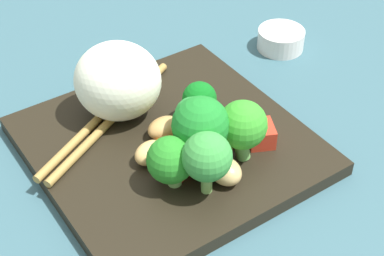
{
  "coord_description": "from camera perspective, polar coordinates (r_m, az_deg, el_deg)",
  "views": [
    {
      "loc": [
        -38.08,
        23.1,
        40.51
      ],
      "look_at": [
        -1.77,
        -1.57,
        3.52
      ],
      "focal_mm": 55.88,
      "sensor_mm": 36.0,
      "label": 1
    }
  ],
  "objects": [
    {
      "name": "broccoli_floret_5",
      "position": [
        0.55,
        4.85,
        0.21
      ],
      "size": [
        4.64,
        4.64,
        6.46
      ],
      "color": "#589748",
      "rests_on": "square_plate"
    },
    {
      "name": "carrot_slice_1",
      "position": [
        0.59,
        3.53,
        -0.88
      ],
      "size": [
        3.49,
        3.49,
        0.44
      ],
      "primitive_type": "cylinder",
      "rotation": [
        0.0,
        0.0,
        0.17
      ],
      "color": "orange",
      "rests_on": "square_plate"
    },
    {
      "name": "carrot_slice_2",
      "position": [
        0.61,
        4.06,
        0.4
      ],
      "size": [
        4.24,
        4.24,
        0.68
      ],
      "primitive_type": "cylinder",
      "rotation": [
        0.0,
        0.0,
        2.65
      ],
      "color": "orange",
      "rests_on": "square_plate"
    },
    {
      "name": "square_plate",
      "position": [
        0.6,
        -2.2,
        -1.66
      ],
      "size": [
        25.54,
        25.54,
        1.52
      ],
      "primitive_type": "cube",
      "rotation": [
        0.0,
        0.0,
        0.0
      ],
      "color": "black",
      "rests_on": "ground_plane"
    },
    {
      "name": "chopstick_pair",
      "position": [
        0.62,
        -8.09,
        1.07
      ],
      "size": [
        11.93,
        19.73,
        0.84
      ],
      "rotation": [
        0.0,
        0.0,
        2.06
      ],
      "color": "olive",
      "rests_on": "square_plate"
    },
    {
      "name": "carrot_slice_0",
      "position": [
        0.58,
        -2.24,
        -1.78
      ],
      "size": [
        3.96,
        3.96,
        0.68
      ],
      "primitive_type": "cylinder",
      "rotation": [
        0.0,
        0.0,
        2.35
      ],
      "color": "orange",
      "rests_on": "square_plate"
    },
    {
      "name": "broccoli_floret_2",
      "position": [
        0.51,
        1.44,
        -2.82
      ],
      "size": [
        4.45,
        4.45,
        6.46
      ],
      "color": "#6B9E4D",
      "rests_on": "square_plate"
    },
    {
      "name": "ground_plane",
      "position": [
        0.61,
        -2.16,
        -2.9
      ],
      "size": [
        110.0,
        110.0,
        2.0
      ],
      "primitive_type": "cube",
      "color": "#31555F"
    },
    {
      "name": "sauce_cup",
      "position": [
        0.76,
        8.47,
        8.37
      ],
      "size": [
        5.76,
        5.76,
        2.52
      ],
      "primitive_type": "cylinder",
      "color": "silver",
      "rests_on": "ground_plane"
    },
    {
      "name": "rice_mound",
      "position": [
        0.6,
        -7.1,
        4.46
      ],
      "size": [
        11.32,
        11.6,
        8.29
      ],
      "primitive_type": "ellipsoid",
      "rotation": [
        0.0,
        0.0,
        4.13
      ],
      "color": "white",
      "rests_on": "square_plate"
    },
    {
      "name": "chicken_piece_1",
      "position": [
        0.56,
        -4.06,
        -2.37
      ],
      "size": [
        3.13,
        3.76,
        2.06
      ],
      "primitive_type": "ellipsoid",
      "rotation": [
        0.0,
        0.0,
        4.98
      ],
      "color": "tan",
      "rests_on": "square_plate"
    },
    {
      "name": "pepper_chunk_0",
      "position": [
        0.56,
        -1.28,
        -3.37
      ],
      "size": [
        3.39,
        3.36,
        1.49
      ],
      "primitive_type": "cube",
      "rotation": [
        0.0,
        0.0,
        3.45
      ],
      "color": "red",
      "rests_on": "square_plate"
    },
    {
      "name": "broccoli_floret_0",
      "position": [
        0.54,
        0.82,
        0.18
      ],
      "size": [
        5.32,
        5.32,
        7.45
      ],
      "color": "#67AA43",
      "rests_on": "square_plate"
    },
    {
      "name": "pepper_chunk_2",
      "position": [
        0.59,
        6.57,
        -0.57
      ],
      "size": [
        3.67,
        3.47,
        2.05
      ],
      "primitive_type": "cube",
      "rotation": [
        0.0,
        0.0,
        5.84
      ],
      "color": "red",
      "rests_on": "square_plate"
    },
    {
      "name": "pepper_chunk_1",
      "position": [
        0.57,
        1.89,
        -1.8
      ],
      "size": [
        3.02,
        3.19,
        1.42
      ],
      "primitive_type": "cube",
      "rotation": [
        0.0,
        0.0,
        1.08
      ],
      "color": "red",
      "rests_on": "square_plate"
    },
    {
      "name": "broccoli_floret_4",
      "position": [
        0.53,
        -2.05,
        -3.12
      ],
      "size": [
        4.35,
        4.35,
        5.19
      ],
      "color": "#72AB56",
      "rests_on": "square_plate"
    },
    {
      "name": "chicken_piece_0",
      "position": [
        0.59,
        -2.49,
        0.1
      ],
      "size": [
        2.77,
        3.68,
        1.97
      ],
      "primitive_type": "ellipsoid",
      "rotation": [
        0.0,
        0.0,
        1.62
      ],
      "color": "tan",
      "rests_on": "square_plate"
    },
    {
      "name": "broccoli_floret_3",
      "position": [
        0.57,
        0.11,
        1.02
      ],
      "size": [
        3.57,
        3.57,
        5.35
      ],
      "color": "#79B160",
      "rests_on": "square_plate"
    },
    {
      "name": "broccoli_floret_1",
      "position": [
        0.6,
        0.7,
        2.76
      ],
      "size": [
        3.48,
        3.48,
        4.65
      ],
      "color": "#619944",
      "rests_on": "square_plate"
    },
    {
      "name": "chicken_piece_2",
      "position": [
        0.54,
        3.18,
        -4.11
      ],
      "size": [
        3.57,
        2.92,
        2.33
      ],
      "primitive_type": "ellipsoid",
      "rotation": [
        0.0,
        0.0,
        3.2
      ],
      "color": "tan",
      "rests_on": "square_plate"
    }
  ]
}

